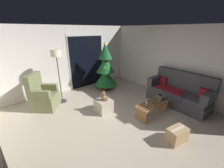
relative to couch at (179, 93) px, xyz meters
name	(u,v)px	position (x,y,z in m)	size (l,w,h in m)	color
ground_plane	(117,125)	(-2.32, 0.41, -0.40)	(7.00, 7.00, 0.00)	#B2A38E
wall_back	(66,60)	(-2.32, 3.47, 0.85)	(5.72, 0.12, 2.50)	silver
wall_right	(179,63)	(0.54, 0.41, 0.85)	(0.12, 6.00, 2.50)	silver
patio_door_frame	(87,61)	(-1.44, 3.40, 0.70)	(1.60, 0.02, 2.20)	silver
patio_door_glass	(87,62)	(-1.44, 3.38, 0.65)	(1.50, 0.02, 2.10)	black
couch	(179,93)	(0.00, 0.00, 0.00)	(0.81, 1.95, 1.08)	#3D3D42
coffee_table	(152,107)	(-1.20, 0.14, -0.14)	(1.10, 0.40, 0.39)	olive
remote_white	(146,103)	(-1.37, 0.23, 0.00)	(0.04, 0.16, 0.02)	silver
remote_graphite	(155,103)	(-1.16, 0.09, 0.00)	(0.04, 0.16, 0.02)	#333338
book_stack	(161,97)	(-0.83, 0.13, 0.06)	(0.28, 0.22, 0.13)	#4C4C51
cell_phone	(160,95)	(-0.84, 0.15, 0.12)	(0.07, 0.14, 0.01)	black
christmas_tree	(106,69)	(-1.10, 2.53, 0.46)	(0.91, 0.91, 1.93)	#4C1E19
armchair	(43,96)	(-3.53, 2.52, 0.00)	(0.97, 0.97, 1.13)	olive
floor_lamp	(57,58)	(-2.93, 2.59, 1.11)	(0.32, 0.32, 1.78)	#2D2D30
ottoman	(104,106)	(-2.18, 1.18, -0.21)	(0.44, 0.44, 0.38)	#B2A893
teddy_bear_chestnut	(104,96)	(-2.18, 1.17, 0.10)	(0.21, 0.21, 0.29)	brown
cardboard_box_taped_mid_floor	(177,135)	(-1.66, -0.86, -0.23)	(0.49, 0.35, 0.34)	tan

